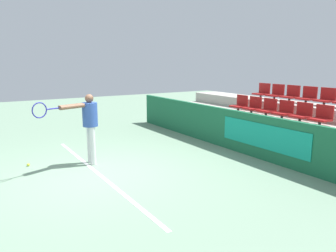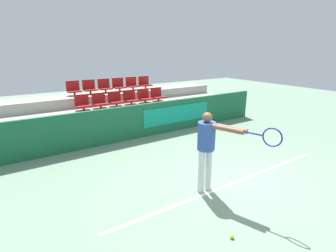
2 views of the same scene
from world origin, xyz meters
name	(u,v)px [view 2 (image 2 of 2)]	position (x,y,z in m)	size (l,w,h in m)	color
ground_plane	(236,185)	(0.00, 0.00, 0.00)	(30.00, 30.00, 0.00)	gray
court_baseline	(233,183)	(0.00, 0.10, 0.00)	(5.87, 0.08, 0.01)	white
barrier_wall	(147,120)	(0.02, 3.89, 0.54)	(9.41, 0.14, 1.08)	#19603D
bleacher_tier_front	(138,126)	(0.00, 4.49, 0.18)	(9.01, 1.04, 0.36)	#ADA89E
bleacher_tier_middle	(125,115)	(0.00, 5.53, 0.36)	(9.01, 1.04, 0.72)	#ADA89E
bleacher_tier_back	(114,105)	(0.00, 6.57, 0.54)	(9.01, 1.04, 1.08)	#ADA89E
stadium_chair_0	(93,120)	(-1.50, 4.61, 0.59)	(0.48, 0.39, 0.53)	#333333
stadium_chair_1	(111,118)	(-0.90, 4.61, 0.59)	(0.48, 0.39, 0.53)	#333333
stadium_chair_2	(128,115)	(-0.30, 4.61, 0.59)	(0.48, 0.39, 0.53)	#333333
stadium_chair_3	(144,113)	(0.30, 4.61, 0.59)	(0.48, 0.39, 0.53)	#333333
stadium_chair_4	(158,111)	(0.90, 4.61, 0.59)	(0.48, 0.39, 0.53)	#333333
stadium_chair_5	(172,109)	(1.50, 4.61, 0.59)	(0.48, 0.39, 0.53)	#333333
stadium_chair_6	(83,103)	(-1.50, 5.65, 0.95)	(0.48, 0.39, 0.53)	#333333
stadium_chair_7	(100,102)	(-0.90, 5.65, 0.95)	(0.48, 0.39, 0.53)	#333333
stadium_chair_8	(116,100)	(-0.30, 5.65, 0.95)	(0.48, 0.39, 0.53)	#333333
stadium_chair_9	(130,98)	(0.30, 5.65, 0.95)	(0.48, 0.39, 0.53)	#333333
stadium_chair_10	(144,97)	(0.90, 5.65, 0.95)	(0.48, 0.39, 0.53)	#333333
stadium_chair_11	(157,95)	(1.50, 5.65, 0.95)	(0.48, 0.39, 0.53)	#333333
stadium_chair_12	(74,89)	(-1.50, 6.70, 1.31)	(0.48, 0.39, 0.53)	#333333
stadium_chair_13	(90,88)	(-0.90, 6.70, 1.31)	(0.48, 0.39, 0.53)	#333333
stadium_chair_14	(105,87)	(-0.30, 6.70, 1.31)	(0.48, 0.39, 0.53)	#333333
stadium_chair_15	(119,85)	(0.30, 6.70, 1.31)	(0.48, 0.39, 0.53)	#333333
stadium_chair_16	(132,84)	(0.90, 6.70, 1.31)	(0.48, 0.39, 0.53)	#333333
stadium_chair_17	(145,83)	(1.50, 6.70, 1.31)	(0.48, 0.39, 0.53)	#333333
tennis_player	(209,144)	(-0.67, 0.17, 1.02)	(0.61, 1.47, 1.63)	silver
tennis_ball	(232,236)	(-1.27, -1.07, 0.03)	(0.07, 0.07, 0.07)	#CCDB33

